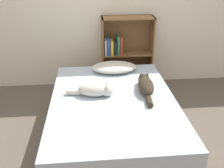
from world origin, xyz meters
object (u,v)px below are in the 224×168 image
at_px(bed, 113,117).
at_px(bookshelf, 124,51).
at_px(pillow, 114,67).
at_px(cat_light, 95,90).
at_px(cat_dark, 146,85).

relative_size(bed, bookshelf, 1.73).
distance_m(pillow, cat_light, 0.68).
bearing_deg(bookshelf, pillow, -112.35).
bearing_deg(bookshelf, cat_light, -112.60).
bearing_deg(bed, cat_dark, 20.50).
bearing_deg(pillow, bed, -96.33).
height_order(bed, cat_light, cat_light).
relative_size(cat_dark, bookshelf, 0.55).
distance_m(bed, cat_light, 0.36).
relative_size(bed, pillow, 3.17).
distance_m(pillow, bookshelf, 0.53).
bearing_deg(cat_dark, bed, 114.71).
bearing_deg(cat_dark, pillow, 31.71).
distance_m(bed, bookshelf, 1.26).
bearing_deg(cat_light, cat_dark, 14.25).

